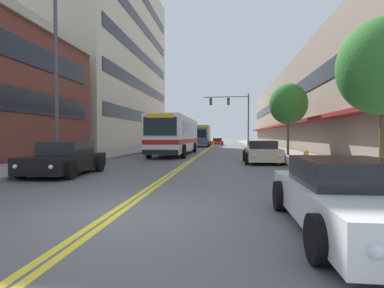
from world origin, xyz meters
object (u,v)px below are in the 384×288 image
car_champagne_parked_right_mid (262,152)px  fire_hydrant (306,159)px  car_black_parked_left_far (65,159)px  street_tree_right_mid (288,104)px  city_bus (176,134)px  traffic_signal_mast (234,110)px  car_dark_grey_parked_left_mid (176,143)px  street_lamp_left_near (61,64)px  box_truck (201,136)px  street_tree_right_near (383,67)px  car_white_parked_right_foreground (348,198)px  car_red_moving_lead (218,142)px

car_champagne_parked_right_mid → fire_hydrant: (1.52, -3.97, -0.08)m
car_black_parked_left_far → street_tree_right_mid: street_tree_right_mid is taller
city_bus → fire_hydrant: (7.99, -11.30, -1.23)m
car_champagne_parked_right_mid → city_bus: bearing=131.4°
traffic_signal_mast → street_tree_right_mid: bearing=-77.4°
city_bus → car_dark_grey_parked_left_mid: 14.11m
car_black_parked_left_far → car_champagne_parked_right_mid: size_ratio=0.99×
car_champagne_parked_right_mid → car_black_parked_left_far: bearing=-143.5°
car_dark_grey_parked_left_mid → street_lamp_left_near: (-0.64, -26.71, 4.13)m
car_black_parked_left_far → fire_hydrant: (10.31, 2.54, -0.09)m
box_truck → street_tree_right_near: bearing=-74.5°
car_black_parked_left_far → car_white_parked_right_foreground: car_black_parked_left_far is taller
traffic_signal_mast → street_tree_right_near: (4.60, -29.05, -1.01)m
city_bus → street_lamp_left_near: 13.54m
box_truck → street_tree_right_mid: size_ratio=1.34×
car_dark_grey_parked_left_mid → street_lamp_left_near: street_lamp_left_near is taller
car_black_parked_left_far → traffic_signal_mast: bearing=75.2°
city_bus → car_red_moving_lead: city_bus is taller
city_bus → street_lamp_left_near: (-3.03, -12.84, 3.03)m
car_dark_grey_parked_left_mid → street_tree_right_mid: (11.45, -15.68, 3.39)m
car_black_parked_left_far → street_lamp_left_near: (-0.70, 1.01, 4.18)m
car_dark_grey_parked_left_mid → box_truck: bearing=61.6°
box_truck → street_lamp_left_near: 32.59m
street_tree_right_near → car_champagne_parked_right_mid: bearing=117.0°
car_champagne_parked_right_mid → street_tree_right_mid: size_ratio=0.76×
car_black_parked_left_far → traffic_signal_mast: traffic_signal_mast is taller
car_red_moving_lead → street_tree_right_mid: street_tree_right_mid is taller
box_truck → car_dark_grey_parked_left_mid: bearing=-118.4°
box_truck → traffic_signal_mast: 7.32m
city_bus → street_tree_right_mid: (9.06, -1.81, 2.29)m
street_lamp_left_near → street_tree_right_near: size_ratio=1.44×
street_lamp_left_near → street_tree_right_mid: 16.38m
car_red_moving_lead → fire_hydrant: 38.12m
traffic_signal_mast → street_tree_right_mid: traffic_signal_mast is taller
city_bus → traffic_signal_mast: 16.23m
car_dark_grey_parked_left_mid → car_black_parked_left_far: size_ratio=1.04×
car_dark_grey_parked_left_mid → street_lamp_left_near: size_ratio=0.53×
car_champagne_parked_right_mid → car_red_moving_lead: 33.99m
city_bus → street_tree_right_near: (9.91, -14.08, 2.31)m
car_dark_grey_parked_left_mid → box_truck: size_ratio=0.58×
car_dark_grey_parked_left_mid → car_red_moving_lead: car_dark_grey_parked_left_mid is taller
city_bus → car_red_moving_lead: 26.64m
car_dark_grey_parked_left_mid → car_white_parked_right_foreground: (8.77, -34.12, -0.10)m
car_champagne_parked_right_mid → street_lamp_left_near: bearing=-149.9°
car_white_parked_right_foreground → box_truck: box_truck is taller
city_bus → box_truck: box_truck is taller
car_white_parked_right_foreground → traffic_signal_mast: (-1.08, 35.23, 4.52)m
car_red_moving_lead → traffic_signal_mast: size_ratio=0.68×
car_dark_grey_parked_left_mid → fire_hydrant: bearing=-67.6°
street_lamp_left_near → fire_hydrant: bearing=7.9°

